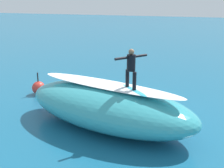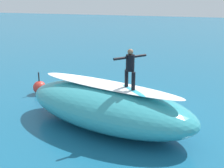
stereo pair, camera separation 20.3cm
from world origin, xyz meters
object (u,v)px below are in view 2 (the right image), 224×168
at_px(surfboard_riding, 130,89).
at_px(surfer_paddling, 102,91).
at_px(buoy_marker, 40,87).
at_px(surfer_riding, 130,66).
at_px(surfboard_paddling, 100,94).

height_order(surfboard_riding, surfer_paddling, surfboard_riding).
bearing_deg(buoy_marker, surfer_paddling, -164.95).
height_order(surfer_riding, surfer_paddling, surfer_riding).
relative_size(surfer_paddling, buoy_marker, 1.24).
bearing_deg(surfboard_paddling, surfboard_riding, 73.16).
height_order(surfboard_riding, buoy_marker, surfboard_riding).
xyz_separation_m(surfer_paddling, buoy_marker, (3.21, 0.86, 0.14)).
xyz_separation_m(surfboard_paddling, surfer_paddling, (-0.08, -0.10, 0.17)).
xyz_separation_m(surfboard_riding, surfer_paddling, (2.49, -3.73, -1.54)).
xyz_separation_m(surfer_riding, buoy_marker, (5.70, -2.87, -2.29)).
bearing_deg(buoy_marker, surfboard_riding, 153.30).
relative_size(surfboard_paddling, buoy_marker, 1.89).
distance_m(surfer_riding, buoy_marker, 6.78).
bearing_deg(surfer_riding, surfboard_paddling, -14.28).
bearing_deg(surfboard_riding, surfboard_paddling, -14.28).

